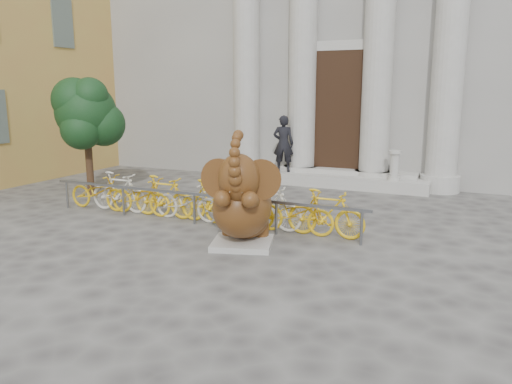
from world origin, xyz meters
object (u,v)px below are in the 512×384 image
at_px(elephant_statue, 242,205).
at_px(bike_rack, 199,200).
at_px(pedestrian, 283,144).
at_px(tree, 86,114).

height_order(elephant_statue, bike_rack, elephant_statue).
distance_m(elephant_statue, bike_rack, 2.18).
xyz_separation_m(elephant_statue, pedestrian, (-1.76, 6.71, 0.45)).
xyz_separation_m(elephant_statue, tree, (-6.11, 2.58, 1.50)).
distance_m(tree, pedestrian, 6.09).
bearing_deg(elephant_statue, tree, 140.02).
xyz_separation_m(bike_rack, pedestrian, (-0.04, 5.41, 0.78)).
bearing_deg(tree, bike_rack, -16.25).
height_order(tree, pedestrian, tree).
height_order(bike_rack, pedestrian, pedestrian).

